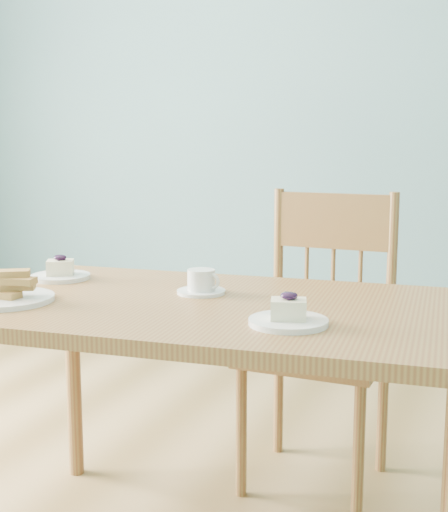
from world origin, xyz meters
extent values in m
cube|color=#699A9D|center=(0.00, 2.50, 1.35)|extent=(5.00, 0.01, 2.70)
cube|color=olive|center=(0.31, 0.19, 0.65)|extent=(1.31, 0.82, 0.04)
cylinder|color=olive|center=(-0.28, 0.44, 0.32)|extent=(0.05, 0.05, 0.63)
cube|color=olive|center=(0.44, 0.67, 0.42)|extent=(0.42, 0.40, 0.04)
cylinder|color=olive|center=(0.26, 0.51, 0.20)|extent=(0.03, 0.03, 0.40)
cylinder|color=olive|center=(0.61, 0.50, 0.20)|extent=(0.03, 0.03, 0.40)
cylinder|color=olive|center=(0.26, 0.84, 0.20)|extent=(0.03, 0.03, 0.40)
cylinder|color=olive|center=(0.62, 0.84, 0.20)|extent=(0.03, 0.03, 0.40)
cylinder|color=olive|center=(0.25, 0.85, 0.67)|extent=(0.03, 0.03, 0.46)
cylinder|color=olive|center=(0.63, 0.85, 0.67)|extent=(0.03, 0.03, 0.46)
cube|color=olive|center=(0.44, 0.85, 0.80)|extent=(0.35, 0.03, 0.18)
cylinder|color=olive|center=(0.35, 0.85, 0.58)|extent=(0.01, 0.01, 0.27)
cylinder|color=olive|center=(0.44, 0.85, 0.58)|extent=(0.01, 0.01, 0.27)
cylinder|color=olive|center=(0.53, 0.85, 0.58)|extent=(0.01, 0.01, 0.27)
cylinder|color=silver|center=(0.54, 0.06, 0.68)|extent=(0.17, 0.17, 0.01)
cube|color=beige|center=(0.54, 0.06, 0.70)|extent=(0.09, 0.08, 0.04)
ellipsoid|color=black|center=(0.54, 0.06, 0.73)|extent=(0.04, 0.04, 0.02)
sphere|color=black|center=(0.55, 0.06, 0.73)|extent=(0.02, 0.02, 0.02)
sphere|color=black|center=(0.53, 0.07, 0.73)|extent=(0.02, 0.02, 0.02)
sphere|color=black|center=(0.54, 0.05, 0.73)|extent=(0.02, 0.02, 0.02)
cylinder|color=silver|center=(-0.21, 0.29, 0.68)|extent=(0.17, 0.17, 0.01)
cube|color=beige|center=(-0.21, 0.29, 0.70)|extent=(0.09, 0.09, 0.04)
ellipsoid|color=black|center=(-0.21, 0.29, 0.73)|extent=(0.04, 0.04, 0.02)
sphere|color=black|center=(-0.20, 0.30, 0.73)|extent=(0.01, 0.01, 0.01)
sphere|color=black|center=(-0.22, 0.30, 0.73)|extent=(0.01, 0.01, 0.01)
sphere|color=black|center=(-0.21, 0.28, 0.73)|extent=(0.01, 0.01, 0.01)
cylinder|color=silver|center=(0.24, 0.27, 0.67)|extent=(0.13, 0.13, 0.01)
cylinder|color=silver|center=(0.24, 0.27, 0.71)|extent=(0.08, 0.08, 0.05)
cylinder|color=#996C44|center=(0.24, 0.27, 0.73)|extent=(0.06, 0.06, 0.00)
torus|color=silver|center=(0.27, 0.27, 0.71)|extent=(0.04, 0.02, 0.04)
cylinder|color=silver|center=(-0.17, 0.00, 0.68)|extent=(0.24, 0.24, 0.01)
camera|label=1|loc=(0.98, -1.36, 1.07)|focal=50.00mm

